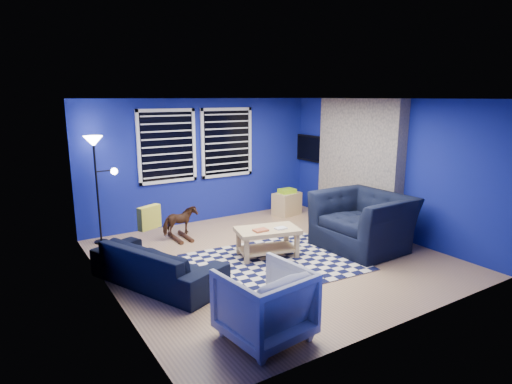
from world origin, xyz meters
TOP-DOWN VIEW (x-y plane):
  - floor at (0.00, 0.00)m, footprint 5.00×5.00m
  - ceiling at (0.00, 0.00)m, footprint 5.00×5.00m
  - wall_back at (0.00, 2.50)m, footprint 5.00×0.00m
  - wall_left at (-2.50, 0.00)m, footprint 0.00×5.00m
  - wall_right at (2.50, 0.00)m, footprint 0.00×5.00m
  - fireplace at (2.36, 0.50)m, footprint 0.65×2.00m
  - window_left at (-0.75, 2.46)m, footprint 1.17×0.06m
  - window_right at (0.55, 2.46)m, footprint 1.17×0.06m
  - tv at (2.45, 2.00)m, footprint 0.07×1.00m
  - rug at (-0.09, -0.22)m, footprint 2.64×2.18m
  - sofa at (-1.88, 0.02)m, footprint 2.11×1.47m
  - armchair_big at (1.56, -0.46)m, footprint 1.48×1.31m
  - armchair_bent at (-1.38, -1.91)m, footprint 0.93×0.96m
  - rocking_horse at (-0.89, 1.63)m, footprint 0.36×0.65m
  - coffee_table at (-0.04, 0.06)m, footprint 1.10×0.79m
  - cabinet at (1.73, 1.93)m, footprint 0.66×0.51m
  - floor_lamp at (-2.13, 2.19)m, footprint 0.51×0.32m
  - throw_pillow at (-1.73, 0.74)m, footprint 0.39×0.25m

SIDE VIEW (x-z plane):
  - floor at x=0.00m, z-range 0.00..0.00m
  - rug at x=-0.09m, z-range 0.00..0.02m
  - cabinet at x=1.73m, z-range -0.03..0.54m
  - sofa at x=-1.88m, z-range 0.00..0.57m
  - rocking_horse at x=-0.89m, z-range 0.07..0.59m
  - coffee_table at x=-0.04m, z-range 0.10..0.59m
  - armchair_bent at x=-1.38m, z-range 0.00..0.79m
  - armchair_big at x=1.56m, z-range 0.00..0.94m
  - throw_pillow at x=-1.73m, z-range 0.57..0.93m
  - fireplace at x=2.36m, z-range -0.05..2.45m
  - wall_back at x=0.00m, z-range -1.25..3.75m
  - wall_left at x=-2.50m, z-range -1.25..3.75m
  - wall_right at x=2.50m, z-range -1.25..3.75m
  - tv at x=2.45m, z-range 1.11..1.69m
  - floor_lamp at x=-2.13m, z-range 0.60..2.49m
  - window_left at x=-0.75m, z-range 0.89..2.31m
  - window_right at x=0.55m, z-range 0.89..2.31m
  - ceiling at x=0.00m, z-range 2.50..2.50m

